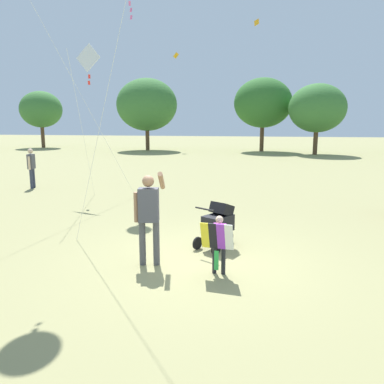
{
  "coord_description": "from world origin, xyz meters",
  "views": [
    {
      "loc": [
        1.09,
        -7.23,
        2.78
      ],
      "look_at": [
        -0.22,
        0.54,
        1.3
      ],
      "focal_mm": 35.87,
      "sensor_mm": 36.0,
      "label": 1
    }
  ],
  "objects_px": {
    "person_adult_flyer": "(149,211)",
    "person_sitting_far": "(31,165)",
    "child_with_butterfly_kite": "(219,240)",
    "kite_orange_delta": "(88,61)",
    "stroller": "(219,221)"
  },
  "relations": [
    {
      "from": "person_adult_flyer",
      "to": "person_sitting_far",
      "type": "relative_size",
      "value": 1.13
    },
    {
      "from": "child_with_butterfly_kite",
      "to": "kite_orange_delta",
      "type": "height_order",
      "value": "kite_orange_delta"
    },
    {
      "from": "kite_orange_delta",
      "to": "person_sitting_far",
      "type": "xyz_separation_m",
      "value": [
        -3.16,
        1.05,
        -3.86
      ]
    },
    {
      "from": "child_with_butterfly_kite",
      "to": "person_adult_flyer",
      "type": "xyz_separation_m",
      "value": [
        -1.37,
        0.26,
        0.4
      ]
    },
    {
      "from": "stroller",
      "to": "kite_orange_delta",
      "type": "xyz_separation_m",
      "value": [
        -5.2,
        5.22,
        4.21
      ]
    },
    {
      "from": "child_with_butterfly_kite",
      "to": "kite_orange_delta",
      "type": "bearing_deg",
      "value": 128.63
    },
    {
      "from": "child_with_butterfly_kite",
      "to": "person_adult_flyer",
      "type": "distance_m",
      "value": 1.45
    },
    {
      "from": "child_with_butterfly_kite",
      "to": "kite_orange_delta",
      "type": "relative_size",
      "value": 0.2
    },
    {
      "from": "person_adult_flyer",
      "to": "kite_orange_delta",
      "type": "bearing_deg",
      "value": 121.72
    },
    {
      "from": "kite_orange_delta",
      "to": "person_sitting_far",
      "type": "distance_m",
      "value": 5.09
    },
    {
      "from": "stroller",
      "to": "kite_orange_delta",
      "type": "relative_size",
      "value": 0.2
    },
    {
      "from": "child_with_butterfly_kite",
      "to": "stroller",
      "type": "distance_m",
      "value": 1.49
    },
    {
      "from": "child_with_butterfly_kite",
      "to": "person_sitting_far",
      "type": "bearing_deg",
      "value": 137.67
    },
    {
      "from": "person_adult_flyer",
      "to": "stroller",
      "type": "height_order",
      "value": "person_adult_flyer"
    },
    {
      "from": "child_with_butterfly_kite",
      "to": "kite_orange_delta",
      "type": "distance_m",
      "value": 9.53
    }
  ]
}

